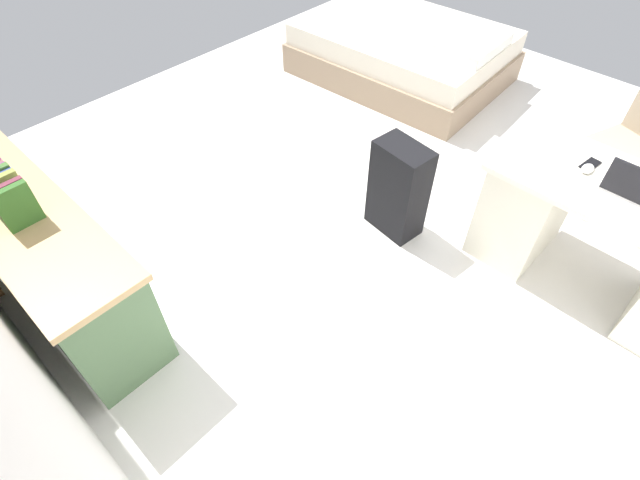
# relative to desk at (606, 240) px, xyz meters

# --- Properties ---
(ground_plane) EXTENTS (5.92, 5.92, 0.00)m
(ground_plane) POSITION_rel_desk_xyz_m (1.28, 0.20, -0.38)
(ground_plane) COLOR silver
(desk) EXTENTS (1.45, 0.67, 0.73)m
(desk) POSITION_rel_desk_xyz_m (0.00, 0.00, 0.00)
(desk) COLOR silver
(desk) RESTS_ON ground_plane
(office_chair) EXTENTS (0.59, 0.59, 0.94)m
(office_chair) POSITION_rel_desk_xyz_m (0.18, -0.87, 0.04)
(office_chair) COLOR black
(office_chair) RESTS_ON ground_plane
(credenza) EXTENTS (1.80, 0.48, 0.72)m
(credenza) POSITION_rel_desk_xyz_m (2.30, 2.28, -0.02)
(credenza) COLOR #4C6B47
(credenza) RESTS_ON ground_plane
(bed) EXTENTS (1.97, 1.49, 0.58)m
(bed) POSITION_rel_desk_xyz_m (2.42, -1.34, -0.14)
(bed) COLOR gray
(bed) RESTS_ON ground_plane
(suitcase_black) EXTENTS (0.38, 0.26, 0.67)m
(suitcase_black) POSITION_rel_desk_xyz_m (1.17, 0.42, -0.05)
(suitcase_black) COLOR black
(suitcase_black) RESTS_ON ground_plane
(laptop) EXTENTS (0.31, 0.22, 0.21)m
(laptop) POSITION_rel_desk_xyz_m (0.01, 0.02, 0.40)
(laptop) COLOR #B7B7BC
(laptop) RESTS_ON desk
(computer_mouse) EXTENTS (0.06, 0.10, 0.03)m
(computer_mouse) POSITION_rel_desk_xyz_m (0.27, -0.02, 0.36)
(computer_mouse) COLOR white
(computer_mouse) RESTS_ON desk
(cell_phone_by_mouse) EXTENTS (0.08, 0.14, 0.01)m
(cell_phone_by_mouse) POSITION_rel_desk_xyz_m (0.28, -0.08, 0.35)
(cell_phone_by_mouse) COLOR black
(cell_phone_by_mouse) RESTS_ON desk
(book_row) EXTENTS (0.35, 0.17, 0.23)m
(book_row) POSITION_rel_desk_xyz_m (2.28, 2.28, 0.45)
(book_row) COLOR #2E5C22
(book_row) RESTS_ON credenza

